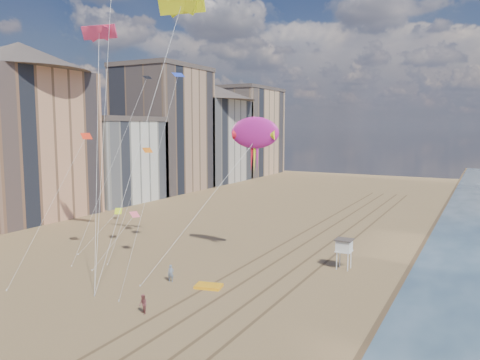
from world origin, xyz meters
name	(u,v)px	position (x,y,z in m)	size (l,w,h in m)	color
wet_sand	(456,261)	(19.00, 40.00, 0.00)	(260.00, 260.00, 0.00)	#42301E
tracks	(287,263)	(2.55, 30.00, 0.01)	(7.68, 120.00, 0.01)	brown
buildings	(147,133)	(-45.73, 65.59, 13.55)	(34.72, 131.35, 29.00)	#C6B284
lifeguard_stand	(344,246)	(8.59, 31.04, 2.49)	(1.79, 1.79, 3.23)	silver
grounded_kite	(209,286)	(-1.00, 19.32, 0.14)	(2.46, 1.57, 0.28)	#F9A315
show_kite	(254,133)	(-0.98, 28.90, 14.34)	(5.53, 6.76, 19.06)	#B51B85
kite_flyer_a	(171,273)	(-5.13, 19.02, 0.84)	(0.61, 0.40, 1.69)	slate
kite_flyer_b	(143,304)	(-2.39, 11.57, 0.81)	(0.78, 0.61, 1.61)	brown
small_kites	(137,141)	(-14.81, 25.84, 13.34)	(14.76, 11.57, 17.52)	#F55F70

